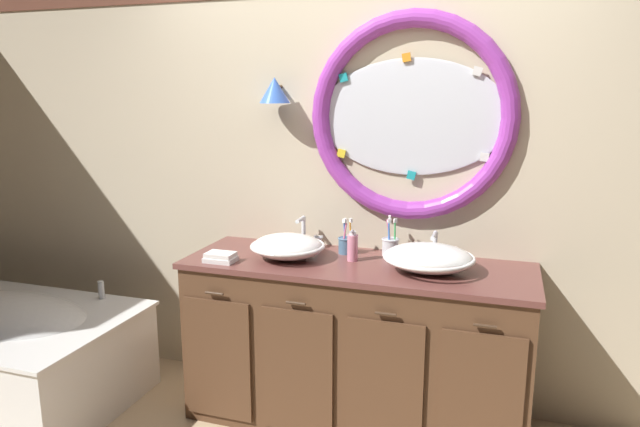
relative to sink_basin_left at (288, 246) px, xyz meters
The scene contains 10 objects.
back_wall_assembly 0.61m from the sink_basin_left, 48.11° to the left, with size 6.40×0.26×2.60m.
vanity_counter 0.63m from the sink_basin_left, ahead, with size 1.81×0.64×0.89m.
sink_basin_left is the anchor object (origin of this frame).
sink_basin_right 0.75m from the sink_basin_left, ahead, with size 0.45×0.45×0.14m.
faucet_set_left 0.24m from the sink_basin_left, 90.00° to the left, with size 0.23×0.13×0.18m.
faucet_set_right 0.78m from the sink_basin_left, 17.80° to the left, with size 0.23×0.15×0.15m.
toothbrush_holder_left 0.33m from the sink_basin_left, 34.13° to the left, with size 0.09×0.09×0.20m.
toothbrush_holder_right 0.56m from the sink_basin_left, 23.34° to the left, with size 0.10×0.10×0.22m.
soap_dispenser 0.35m from the sink_basin_left, 10.13° to the left, with size 0.06×0.06×0.17m.
folded_hand_towel 0.36m from the sink_basin_left, 150.90° to the right, with size 0.16×0.11×0.05m.
Camera 1 is at (0.78, -2.51, 1.76)m, focal length 32.01 mm.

